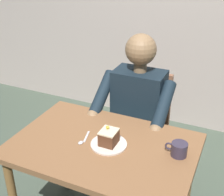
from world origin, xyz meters
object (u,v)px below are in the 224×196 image
(chair, at_px, (142,124))
(dining_table, at_px, (103,158))
(dessert_spoon, at_px, (83,140))
(seated_person, at_px, (134,117))
(coffee_cup, at_px, (179,149))
(cake_slice, at_px, (109,137))

(chair, bearing_deg, dining_table, 90.00)
(chair, xyz_separation_m, dessert_spoon, (0.12, 0.70, 0.25))
(seated_person, relative_size, dessert_spoon, 8.63)
(dining_table, height_order, coffee_cup, coffee_cup)
(dining_table, distance_m, chair, 0.70)
(dining_table, bearing_deg, coffee_cup, -169.53)
(seated_person, xyz_separation_m, coffee_cup, (-0.41, 0.44, 0.14))
(dining_table, relative_size, seated_person, 0.85)
(coffee_cup, distance_m, dessert_spoon, 0.54)
(cake_slice, bearing_deg, chair, -87.24)
(dessert_spoon, bearing_deg, dining_table, -172.89)
(cake_slice, bearing_deg, dessert_spoon, 7.68)
(chair, xyz_separation_m, cake_slice, (-0.03, 0.68, 0.30))
(chair, distance_m, cake_slice, 0.74)
(dessert_spoon, bearing_deg, cake_slice, -172.32)
(seated_person, bearing_deg, coffee_cup, 133.42)
(chair, bearing_deg, coffee_cup, 124.18)
(chair, distance_m, coffee_cup, 0.79)
(coffee_cup, bearing_deg, chair, -55.82)
(dining_table, xyz_separation_m, seated_person, (-0.00, -0.51, 0.00))
(seated_person, bearing_deg, chair, -90.00)
(dessert_spoon, bearing_deg, coffee_cup, -170.28)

